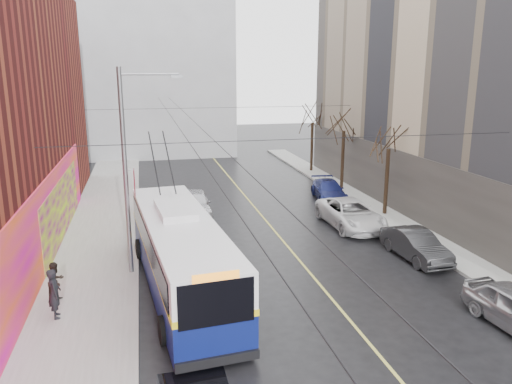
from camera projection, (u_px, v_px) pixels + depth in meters
sidewalk_left at (96, 260)px, 23.71m from camera, size 4.00×60.00×0.15m
sidewalk_right at (418, 234)px, 27.39m from camera, size 2.00×60.00×0.15m
lane_line at (277, 234)px, 27.67m from camera, size 0.12×50.00×0.01m
building_far at (134, 68)px, 53.23m from camera, size 20.50×12.10×18.00m
streetlight_pole at (129, 168)px, 21.07m from camera, size 2.65×0.60×9.00m
catenary_wires at (200, 121)px, 26.03m from camera, size 18.00×60.00×0.22m
tree_near at (389, 136)px, 30.00m from camera, size 3.20×3.20×6.40m
tree_mid at (344, 120)px, 36.56m from camera, size 3.20×3.20×6.68m
tree_far at (313, 114)px, 43.21m from camera, size 3.20×3.20×6.57m
pigeons_flying at (237, 99)px, 20.78m from camera, size 3.68×1.26×1.20m
trolleybus at (181, 252)px, 20.31m from camera, size 3.82×12.54×5.87m
parked_car_b at (416, 245)px, 23.89m from camera, size 1.71×4.34×1.41m
parked_car_c at (351, 214)px, 28.80m from camera, size 2.70×5.65×1.55m
parked_car_d at (329, 190)px, 34.83m from camera, size 2.45×4.81×1.34m
following_car at (195, 204)px, 30.84m from camera, size 2.05×4.80×1.62m
pedestrian_a at (55, 293)px, 17.87m from camera, size 0.57×0.75×1.85m
pedestrian_b at (56, 282)px, 19.21m from camera, size 0.92×0.97×1.57m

